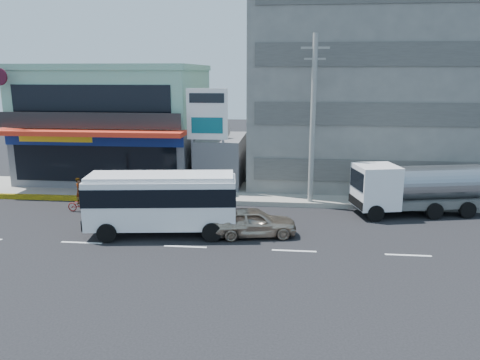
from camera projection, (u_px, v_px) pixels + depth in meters
name	position (u px, v px, depth m)	size (l,w,h in m)	color
ground	(185.00, 247.00, 21.59)	(120.00, 120.00, 0.00)	black
sidewalk	(293.00, 194.00, 30.25)	(70.00, 5.00, 0.30)	gray
shop_building	(120.00, 125.00, 35.02)	(12.40, 11.70, 8.00)	#4F5055
concrete_building	(365.00, 85.00, 33.54)	(16.00, 12.00, 14.00)	gray
gap_structure	(222.00, 161.00, 32.82)	(3.00, 6.00, 3.50)	#4F5055
satellite_dish	(219.00, 138.00, 31.44)	(1.50, 1.50, 0.15)	slate
billboard	(207.00, 120.00, 29.45)	(2.60, 0.18, 6.90)	gray
utility_pole_near	(313.00, 120.00, 26.99)	(1.60, 0.30, 10.00)	#999993
minibus	(162.00, 199.00, 22.90)	(7.50, 3.29, 3.04)	white
sedan	(253.00, 222.00, 22.87)	(1.70, 4.22, 1.44)	tan
tanker_truck	(414.00, 188.00, 26.22)	(7.58, 3.68, 2.87)	white
motorcycle_rider	(80.00, 201.00, 26.85)	(1.61, 0.67, 2.01)	maroon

